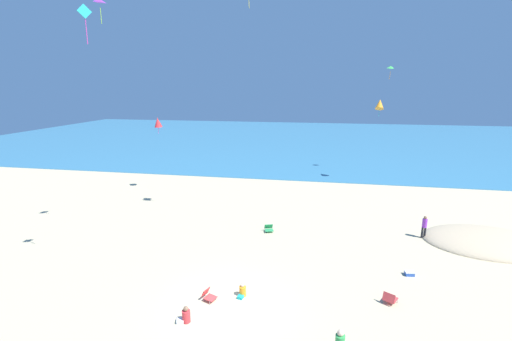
{
  "coord_description": "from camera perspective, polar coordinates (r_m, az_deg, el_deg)",
  "views": [
    {
      "loc": [
        3.77,
        -13.3,
        9.8
      ],
      "look_at": [
        0.0,
        7.61,
        4.56
      ],
      "focal_mm": 24.03,
      "sensor_mm": 36.0,
      "label": 1
    }
  ],
  "objects": [
    {
      "name": "kite_orange",
      "position": [
        36.77,
        19.91,
        10.35
      ],
      "size": [
        1.03,
        1.31,
        1.86
      ],
      "rotation": [
        0.0,
        0.0,
        2.96
      ],
      "color": "orange"
    },
    {
      "name": "person_1",
      "position": [
        16.13,
        -11.69,
        -22.66
      ],
      "size": [
        0.66,
        0.48,
        0.74
      ],
      "rotation": [
        0.0,
        0.0,
        3.46
      ],
      "color": "red",
      "rests_on": "ground_plane"
    },
    {
      "name": "kite_red",
      "position": [
        32.76,
        -16.02,
        7.71
      ],
      "size": [
        0.9,
        0.95,
        1.48
      ],
      "rotation": [
        0.0,
        0.0,
        5.97
      ],
      "color": "red"
    },
    {
      "name": "cooler_box",
      "position": [
        20.71,
        24.18,
        -15.35
      ],
      "size": [
        0.51,
        0.4,
        0.23
      ],
      "rotation": [
        0.0,
        0.0,
        3.26
      ],
      "color": "#2D56B7",
      "rests_on": "ground_plane"
    },
    {
      "name": "person_0",
      "position": [
        17.39,
        -2.3,
        -19.47
      ],
      "size": [
        0.4,
        0.58,
        0.67
      ],
      "rotation": [
        0.0,
        0.0,
        4.47
      ],
      "color": "orange",
      "rests_on": "ground_plane"
    },
    {
      "name": "beach_chair_far_left",
      "position": [
        24.07,
        2.15,
        -9.6
      ],
      "size": [
        0.72,
        0.74,
        0.5
      ],
      "rotation": [
        0.0,
        0.0,
        5.01
      ],
      "color": "#2D9956",
      "rests_on": "ground_plane"
    },
    {
      "name": "kite_green",
      "position": [
        40.75,
        21.52,
        15.7
      ],
      "size": [
        0.81,
        0.74,
        1.43
      ],
      "rotation": [
        0.0,
        0.0,
        3.57
      ],
      "color": "green"
    },
    {
      "name": "person_2",
      "position": [
        25.37,
        26.23,
        -8.2
      ],
      "size": [
        0.33,
        0.33,
        1.54
      ],
      "rotation": [
        0.0,
        0.0,
        1.64
      ],
      "color": "black",
      "rests_on": "ground_plane"
    },
    {
      "name": "kite_purple",
      "position": [
        22.69,
        -24.6,
        24.31
      ],
      "size": [
        0.64,
        0.66,
        1.32
      ],
      "rotation": [
        0.0,
        0.0,
        0.92
      ],
      "color": "purple"
    },
    {
      "name": "beach_chair_near_camera",
      "position": [
        17.26,
        -7.96,
        -19.86
      ],
      "size": [
        0.77,
        0.68,
        0.57
      ],
      "rotation": [
        0.0,
        0.0,
        5.91
      ],
      "color": "#D13D3D",
      "rests_on": "ground_plane"
    },
    {
      "name": "beach_chair_mid_beach",
      "position": [
        18.0,
        21.38,
        -19.17
      ],
      "size": [
        0.79,
        0.82,
        0.58
      ],
      "rotation": [
        0.0,
        0.0,
        1.04
      ],
      "color": "#D13D3D",
      "rests_on": "ground_plane"
    },
    {
      "name": "dune_mound",
      "position": [
        26.95,
        33.99,
        -9.97
      ],
      "size": [
        7.73,
        5.41,
        1.25
      ],
      "primitive_type": "ellipsoid",
      "color": "tan",
      "rests_on": "ground_plane"
    },
    {
      "name": "kite_teal",
      "position": [
        17.68,
        -26.64,
        22.32
      ],
      "size": [
        0.4,
        0.51,
        1.63
      ],
      "rotation": [
        0.0,
        0.0,
        4.19
      ],
      "color": "#1EADAD"
    },
    {
      "name": "ocean_water",
      "position": [
        66.11,
        6.86,
        5.26
      ],
      "size": [
        120.0,
        60.0,
        0.05
      ],
      "primitive_type": "cube",
      "color": "teal",
      "rests_on": "ground_plane"
    },
    {
      "name": "ground_plane",
      "position": [
        25.56,
        0.96,
        -8.7
      ],
      "size": [
        120.0,
        120.0,
        0.0
      ],
      "primitive_type": "plane",
      "color": "#C6B58C"
    }
  ]
}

